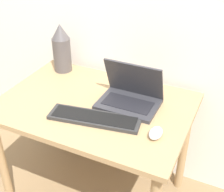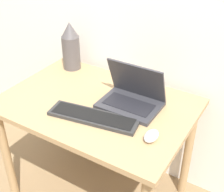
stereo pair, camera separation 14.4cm
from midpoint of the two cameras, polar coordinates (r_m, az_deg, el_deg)
The scene contains 5 objects.
desk at distance 1.74m, azimuth -0.44°, elevation -4.04°, with size 1.03×0.71×0.72m.
laptop at distance 1.65m, azimuth 6.20°, elevation -0.14°, with size 0.32×0.23×0.23m.
keyboard at distance 1.56m, azimuth -0.82°, elevation -3.94°, with size 0.48×0.20×0.02m.
mouse at distance 1.45m, azimuth 10.07°, elevation -7.28°, with size 0.06×0.10×0.04m.
vase at distance 1.99m, azimuth -5.49°, elevation 8.98°, with size 0.11×0.11×0.31m.
Camera 2 is at (0.81, -0.80, 1.65)m, focal length 50.00 mm.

